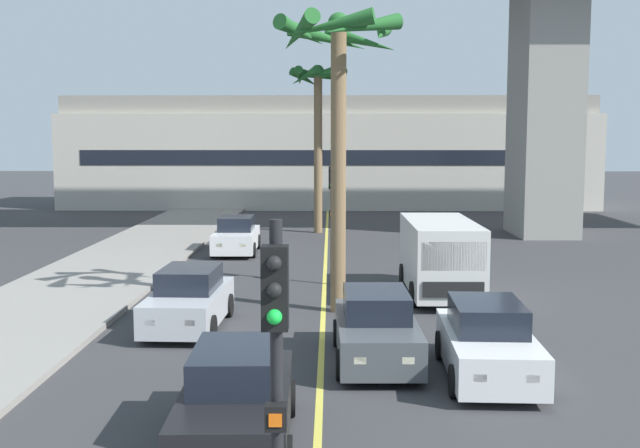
{
  "coord_description": "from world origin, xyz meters",
  "views": [
    {
      "loc": [
        0.21,
        -0.78,
        4.94
      ],
      "look_at": [
        0.0,
        14.0,
        3.26
      ],
      "focal_mm": 43.13,
      "sensor_mm": 36.0,
      "label": 1
    }
  ],
  "objects_px": {
    "car_queue_fifth": "(236,236)",
    "palm_tree_mid_median": "(318,101)",
    "car_queue_fourth": "(487,343)",
    "traffic_light_median_near": "(276,382)",
    "car_queue_front": "(189,300)",
    "palm_tree_near_median": "(338,75)",
    "traffic_light_median_far": "(332,204)",
    "delivery_van": "(440,255)",
    "car_queue_third": "(237,400)",
    "car_queue_second": "(376,329)"
  },
  "relations": [
    {
      "from": "car_queue_fifth",
      "to": "palm_tree_mid_median",
      "type": "height_order",
      "value": "palm_tree_mid_median"
    },
    {
      "from": "car_queue_fourth",
      "to": "traffic_light_median_near",
      "type": "relative_size",
      "value": 0.99
    },
    {
      "from": "car_queue_front",
      "to": "palm_tree_mid_median",
      "type": "xyz_separation_m",
      "value": [
        3.02,
        19.92,
        6.02
      ]
    },
    {
      "from": "traffic_light_median_near",
      "to": "palm_tree_mid_median",
      "type": "bearing_deg",
      "value": 90.28
    },
    {
      "from": "car_queue_fourth",
      "to": "palm_tree_mid_median",
      "type": "relative_size",
      "value": 0.49
    },
    {
      "from": "car_queue_fourth",
      "to": "palm_tree_mid_median",
      "type": "distance_m",
      "value": 25.01
    },
    {
      "from": "car_queue_fifth",
      "to": "palm_tree_near_median",
      "type": "xyz_separation_m",
      "value": [
        4.21,
        -10.95,
        5.89
      ]
    },
    {
      "from": "traffic_light_median_far",
      "to": "car_queue_fourth",
      "type": "bearing_deg",
      "value": -72.14
    },
    {
      "from": "car_queue_fourth",
      "to": "delivery_van",
      "type": "relative_size",
      "value": 0.79
    },
    {
      "from": "car_queue_third",
      "to": "traffic_light_median_near",
      "type": "xyz_separation_m",
      "value": [
        1.01,
        -5.14,
        1.99
      ]
    },
    {
      "from": "car_queue_second",
      "to": "palm_tree_mid_median",
      "type": "height_order",
      "value": "palm_tree_mid_median"
    },
    {
      "from": "car_queue_fifth",
      "to": "traffic_light_median_near",
      "type": "height_order",
      "value": "traffic_light_median_near"
    },
    {
      "from": "palm_tree_near_median",
      "to": "palm_tree_mid_median",
      "type": "relative_size",
      "value": 0.97
    },
    {
      "from": "car_queue_fourth",
      "to": "car_queue_fifth",
      "type": "relative_size",
      "value": 1.01
    },
    {
      "from": "car_queue_front",
      "to": "car_queue_third",
      "type": "relative_size",
      "value": 1.0
    },
    {
      "from": "car_queue_front",
      "to": "traffic_light_median_near",
      "type": "distance_m",
      "value": 13.26
    },
    {
      "from": "car_queue_second",
      "to": "delivery_van",
      "type": "bearing_deg",
      "value": 71.17
    },
    {
      "from": "car_queue_front",
      "to": "traffic_light_median_far",
      "type": "xyz_separation_m",
      "value": [
        3.72,
        5.85,
        1.99
      ]
    },
    {
      "from": "car_queue_front",
      "to": "palm_tree_mid_median",
      "type": "distance_m",
      "value": 21.03
    },
    {
      "from": "delivery_van",
      "to": "palm_tree_mid_median",
      "type": "distance_m",
      "value": 17.29
    },
    {
      "from": "palm_tree_mid_median",
      "to": "car_queue_third",
      "type": "bearing_deg",
      "value": -91.77
    },
    {
      "from": "car_queue_third",
      "to": "palm_tree_mid_median",
      "type": "xyz_separation_m",
      "value": [
        0.85,
        27.5,
        6.02
      ]
    },
    {
      "from": "delivery_van",
      "to": "traffic_light_median_far",
      "type": "bearing_deg",
      "value": 151.24
    },
    {
      "from": "palm_tree_mid_median",
      "to": "palm_tree_near_median",
      "type": "bearing_deg",
      "value": -87.33
    },
    {
      "from": "car_queue_second",
      "to": "car_queue_front",
      "type": "bearing_deg",
      "value": 147.62
    },
    {
      "from": "traffic_light_median_far",
      "to": "palm_tree_mid_median",
      "type": "bearing_deg",
      "value": 92.84
    },
    {
      "from": "palm_tree_near_median",
      "to": "palm_tree_mid_median",
      "type": "bearing_deg",
      "value": 92.67
    },
    {
      "from": "traffic_light_median_near",
      "to": "palm_tree_mid_median",
      "type": "distance_m",
      "value": 32.89
    },
    {
      "from": "car_queue_front",
      "to": "traffic_light_median_far",
      "type": "distance_m",
      "value": 7.21
    },
    {
      "from": "car_queue_front",
      "to": "car_queue_third",
      "type": "xyz_separation_m",
      "value": [
        2.17,
        -7.58,
        0.0
      ]
    },
    {
      "from": "car_queue_fifth",
      "to": "traffic_light_median_far",
      "type": "bearing_deg",
      "value": -59.83
    },
    {
      "from": "car_queue_second",
      "to": "delivery_van",
      "type": "xyz_separation_m",
      "value": [
        2.38,
        6.98,
        0.57
      ]
    },
    {
      "from": "car_queue_front",
      "to": "car_queue_fourth",
      "type": "relative_size",
      "value": 1.0
    },
    {
      "from": "palm_tree_near_median",
      "to": "delivery_van",
      "type": "bearing_deg",
      "value": 33.5
    },
    {
      "from": "palm_tree_near_median",
      "to": "palm_tree_mid_median",
      "type": "xyz_separation_m",
      "value": [
        -0.84,
        18.02,
        0.12
      ]
    },
    {
      "from": "traffic_light_median_near",
      "to": "palm_tree_near_median",
      "type": "height_order",
      "value": "palm_tree_near_median"
    },
    {
      "from": "car_queue_fifth",
      "to": "palm_tree_near_median",
      "type": "height_order",
      "value": "palm_tree_near_median"
    },
    {
      "from": "traffic_light_median_near",
      "to": "car_queue_fifth",
      "type": "bearing_deg",
      "value": 97.86
    },
    {
      "from": "car_queue_third",
      "to": "car_queue_fifth",
      "type": "distance_m",
      "value": 20.59
    },
    {
      "from": "car_queue_front",
      "to": "traffic_light_median_near",
      "type": "bearing_deg",
      "value": -75.96
    },
    {
      "from": "car_queue_second",
      "to": "traffic_light_median_near",
      "type": "height_order",
      "value": "traffic_light_median_near"
    },
    {
      "from": "delivery_van",
      "to": "traffic_light_median_far",
      "type": "xyz_separation_m",
      "value": [
        -3.34,
        1.83,
        1.43
      ]
    },
    {
      "from": "car_queue_front",
      "to": "car_queue_fifth",
      "type": "bearing_deg",
      "value": 91.56
    },
    {
      "from": "delivery_van",
      "to": "traffic_light_median_near",
      "type": "bearing_deg",
      "value": -103.05
    },
    {
      "from": "car_queue_fifth",
      "to": "delivery_van",
      "type": "bearing_deg",
      "value": -50.01
    },
    {
      "from": "car_queue_front",
      "to": "car_queue_third",
      "type": "bearing_deg",
      "value": -74.03
    },
    {
      "from": "car_queue_third",
      "to": "car_queue_fourth",
      "type": "xyz_separation_m",
      "value": [
        4.74,
        3.54,
        0.0
      ]
    },
    {
      "from": "delivery_van",
      "to": "palm_tree_near_median",
      "type": "relative_size",
      "value": 0.63
    },
    {
      "from": "car_queue_third",
      "to": "palm_tree_mid_median",
      "type": "height_order",
      "value": "palm_tree_mid_median"
    },
    {
      "from": "car_queue_second",
      "to": "car_queue_third",
      "type": "distance_m",
      "value": 5.25
    }
  ]
}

